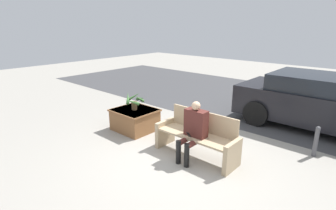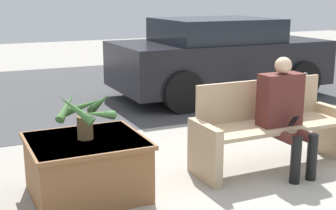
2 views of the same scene
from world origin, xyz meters
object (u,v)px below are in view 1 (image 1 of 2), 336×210
Objects in this scene: person_seated at (193,128)px; planter_box at (135,119)px; parked_car at (315,101)px; bollard_post at (316,141)px; bench at (197,136)px; potted_plant at (135,100)px.

planter_box is at bearing 173.04° from person_seated.
planter_box is at bearing -135.76° from parked_car.
bench is at bearing -139.26° from bollard_post.
person_seated is at bearing -7.15° from potted_plant.
potted_plant is at bearing 172.85° from person_seated.
bollard_post is at bearing 21.54° from potted_plant.
person_seated reaches higher than bench.
bollard_post is at bearing 21.58° from planter_box.
person_seated is 2.57m from bollard_post.
person_seated reaches higher than planter_box.
planter_box is (-2.05, 0.25, -0.38)m from person_seated.
bollard_post is (3.87, 1.53, 0.05)m from planter_box.
bench is 0.31m from person_seated.
potted_plant is 4.69m from parked_car.
potted_plant is (0.01, 0.01, 0.50)m from planter_box.
potted_plant is at bearing 36.29° from planter_box.
potted_plant is 0.85× the size of bollard_post.
planter_box is 1.85× the size of potted_plant.
parked_car is 5.77× the size of bollard_post.
parked_car is at bearing 68.03° from bench.
person_seated is at bearing -110.51° from parked_car.
parked_car reaches higher than person_seated.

